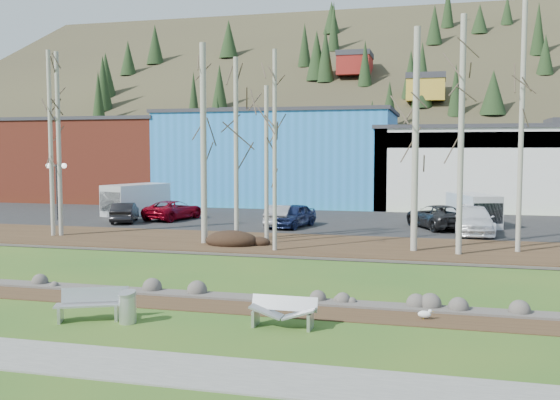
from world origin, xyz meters
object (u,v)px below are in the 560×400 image
(car_1, at_px, (173,210))
(van_grey, at_px, (134,200))
(litter_bin, at_px, (128,309))
(van_white, at_px, (474,210))
(car_2, at_px, (293,216))
(car_4, at_px, (437,217))
(car_5, at_px, (474,220))
(car_0, at_px, (125,212))
(bench_intact, at_px, (91,304))
(street_lamp, at_px, (56,175))
(bench_damaged, at_px, (283,312))
(car_3, at_px, (280,216))
(seagull, at_px, (425,314))

(car_1, relative_size, van_grey, 0.86)
(car_1, bearing_deg, litter_bin, 123.83)
(litter_bin, bearing_deg, van_white, 66.80)
(car_2, relative_size, car_4, 0.81)
(car_2, relative_size, car_5, 0.80)
(litter_bin, bearing_deg, car_5, 63.72)
(car_0, bearing_deg, bench_intact, 95.86)
(street_lamp, relative_size, car_0, 0.98)
(car_0, xyz_separation_m, car_1, (2.43, 2.26, 0.00))
(bench_damaged, distance_m, car_3, 21.37)
(van_white, xyz_separation_m, van_grey, (-23.64, 1.04, 0.12))
(bench_damaged, bearing_deg, van_white, 75.98)
(street_lamp, height_order, car_0, street_lamp)
(car_5, bearing_deg, car_2, 177.82)
(car_5, distance_m, van_white, 3.70)
(street_lamp, bearing_deg, car_5, -5.08)
(car_5, xyz_separation_m, van_white, (0.21, 3.69, 0.24))
(bench_intact, distance_m, van_white, 27.25)
(bench_damaged, relative_size, van_grey, 0.34)
(car_2, xyz_separation_m, car_5, (10.55, -0.39, 0.04))
(car_0, relative_size, car_3, 0.96)
(seagull, height_order, van_white, van_white)
(bench_damaged, distance_m, van_grey, 30.41)
(bench_intact, xyz_separation_m, car_5, (11.49, 20.91, 0.43))
(van_white, relative_size, van_grey, 0.89)
(seagull, xyz_separation_m, car_2, (-8.27, 18.95, 0.67))
(car_0, xyz_separation_m, car_3, (10.39, 0.28, 0.03))
(bench_damaged, bearing_deg, litter_bin, -169.86)
(seagull, xyz_separation_m, street_lamp, (-24.43, 18.74, 2.97))
(litter_bin, height_order, car_3, car_3)
(street_lamp, distance_m, car_2, 16.32)
(car_2, height_order, car_3, car_2)
(bench_damaged, height_order, litter_bin, litter_bin)
(car_5, bearing_deg, seagull, -97.08)
(bench_damaged, bearing_deg, car_4, 80.33)
(car_5, bearing_deg, litter_bin, -116.35)
(car_2, xyz_separation_m, car_4, (8.56, 1.61, 0.00))
(car_1, distance_m, car_2, 9.02)
(car_1, relative_size, car_3, 1.15)
(car_0, bearing_deg, car_2, 160.84)
(seagull, distance_m, street_lamp, 30.93)
(seagull, distance_m, car_0, 27.06)
(bench_intact, height_order, car_3, car_3)
(street_lamp, bearing_deg, bench_damaged, -49.28)
(bench_damaged, xyz_separation_m, car_1, (-13.30, 22.67, 0.38))
(car_0, relative_size, car_5, 0.76)
(street_lamp, xyz_separation_m, car_3, (15.34, 0.32, -2.34))
(bench_damaged, distance_m, street_lamp, 29.16)
(van_grey, bearing_deg, street_lamp, -108.33)
(bench_damaged, distance_m, litter_bin, 4.36)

